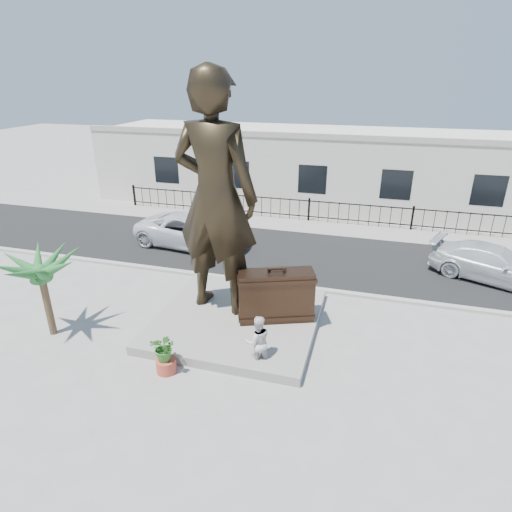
# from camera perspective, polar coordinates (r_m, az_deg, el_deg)

# --- Properties ---
(ground) EXTENTS (100.00, 100.00, 0.00)m
(ground) POSITION_cam_1_polar(r_m,az_deg,el_deg) (13.21, -2.44, -12.57)
(ground) COLOR #9E9991
(ground) RESTS_ON ground
(street) EXTENTS (40.00, 7.00, 0.01)m
(street) POSITION_cam_1_polar(r_m,az_deg,el_deg) (20.01, 4.72, 0.52)
(street) COLOR black
(street) RESTS_ON ground
(curb) EXTENTS (40.00, 0.25, 0.12)m
(curb) POSITION_cam_1_polar(r_m,az_deg,el_deg) (16.88, 2.34, -3.75)
(curb) COLOR #A5A399
(curb) RESTS_ON ground
(far_sidewalk) EXTENTS (40.00, 2.50, 0.02)m
(far_sidewalk) POSITION_cam_1_polar(r_m,az_deg,el_deg) (23.69, 6.67, 4.14)
(far_sidewalk) COLOR #9E9991
(far_sidewalk) RESTS_ON ground
(plinth) EXTENTS (5.20, 5.20, 0.30)m
(plinth) POSITION_cam_1_polar(r_m,az_deg,el_deg) (14.44, -2.48, -8.40)
(plinth) COLOR gray
(plinth) RESTS_ON ground
(fence) EXTENTS (22.00, 0.10, 1.20)m
(fence) POSITION_cam_1_polar(r_m,az_deg,el_deg) (24.26, 7.06, 6.05)
(fence) COLOR black
(fence) RESTS_ON ground
(building) EXTENTS (28.00, 7.00, 4.40)m
(building) POSITION_cam_1_polar(r_m,az_deg,el_deg) (27.90, 8.67, 11.63)
(building) COLOR silver
(building) RESTS_ON ground
(statue) EXTENTS (3.02, 2.19, 7.70)m
(statue) POSITION_cam_1_polar(r_m,az_deg,el_deg) (13.51, -5.42, 7.82)
(statue) COLOR black
(statue) RESTS_ON plinth
(suitcase) EXTENTS (2.50, 1.57, 1.68)m
(suitcase) POSITION_cam_1_polar(r_m,az_deg,el_deg) (13.79, 2.68, -5.30)
(suitcase) COLOR black
(suitcase) RESTS_ON plinth
(tourist) EXTENTS (0.96, 0.89, 1.58)m
(tourist) POSITION_cam_1_polar(r_m,az_deg,el_deg) (12.23, 0.22, -11.32)
(tourist) COLOR silver
(tourist) RESTS_ON ground
(car_white) EXTENTS (5.70, 3.15, 1.51)m
(car_white) POSITION_cam_1_polar(r_m,az_deg,el_deg) (20.68, -8.54, 3.37)
(car_white) COLOR silver
(car_white) RESTS_ON street
(car_silver) EXTENTS (5.16, 3.59, 1.39)m
(car_silver) POSITION_cam_1_polar(r_m,az_deg,el_deg) (19.50, 29.08, -0.92)
(car_silver) COLOR silver
(car_silver) RESTS_ON street
(worker) EXTENTS (1.13, 0.88, 1.55)m
(worker) POSITION_cam_1_polar(r_m,az_deg,el_deg) (24.88, -6.71, 6.97)
(worker) COLOR #FA390D
(worker) RESTS_ON far_sidewalk
(palm_tree) EXTENTS (1.80, 1.80, 3.20)m
(palm_tree) POSITION_cam_1_polar(r_m,az_deg,el_deg) (15.44, -25.34, -9.27)
(palm_tree) COLOR #225E28
(palm_tree) RESTS_ON ground
(planter) EXTENTS (0.56, 0.56, 0.40)m
(planter) POSITION_cam_1_polar(r_m,az_deg,el_deg) (12.58, -11.87, -14.10)
(planter) COLOR #B84530
(planter) RESTS_ON ground
(shrub) EXTENTS (0.77, 0.68, 0.80)m
(shrub) POSITION_cam_1_polar(r_m,az_deg,el_deg) (12.23, -12.10, -11.86)
(shrub) COLOR #306B23
(shrub) RESTS_ON planter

